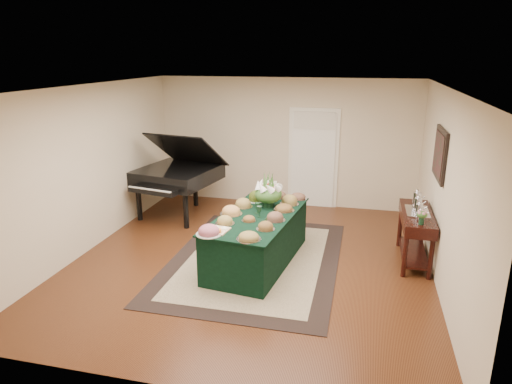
% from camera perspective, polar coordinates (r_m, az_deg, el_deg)
% --- Properties ---
extents(ground, '(6.00, 6.00, 0.00)m').
position_cam_1_polar(ground, '(7.37, -0.55, -8.50)').
color(ground, black).
rests_on(ground, ground).
extents(area_rug, '(2.61, 3.66, 0.01)m').
position_cam_1_polar(area_rug, '(7.37, -0.14, -8.44)').
color(area_rug, black).
rests_on(area_rug, ground).
extents(kitchen_doorway, '(1.05, 0.07, 2.10)m').
position_cam_1_polar(kitchen_doorway, '(9.71, 7.16, 4.07)').
color(kitchen_doorway, white).
rests_on(kitchen_doorway, ground).
extents(buffet_table, '(1.32, 2.33, 0.80)m').
position_cam_1_polar(buffet_table, '(7.13, 0.18, -5.86)').
color(buffet_table, black).
rests_on(buffet_table, ground).
extents(food_platters, '(1.28, 2.29, 0.14)m').
position_cam_1_polar(food_platters, '(7.05, 0.18, -2.28)').
color(food_platters, silver).
rests_on(food_platters, buffet_table).
extents(cutting_board, '(0.34, 0.34, 0.10)m').
position_cam_1_polar(cutting_board, '(6.40, -4.81, -4.50)').
color(cutting_board, tan).
rests_on(cutting_board, buffet_table).
extents(green_goblets, '(0.14, 0.22, 0.18)m').
position_cam_1_polar(green_goblets, '(6.94, 0.29, -2.23)').
color(green_goblets, black).
rests_on(green_goblets, buffet_table).
extents(floral_centerpiece, '(0.46, 0.46, 0.46)m').
position_cam_1_polar(floral_centerpiece, '(7.28, 1.56, 0.17)').
color(floral_centerpiece, black).
rests_on(floral_centerpiece, buffet_table).
extents(grand_piano, '(1.73, 1.87, 1.71)m').
position_cam_1_polar(grand_piano, '(9.23, -9.78, 2.18)').
color(grand_piano, black).
rests_on(grand_piano, ground).
extents(wicker_basket, '(0.40, 0.40, 0.25)m').
position_cam_1_polar(wicker_basket, '(8.87, -2.91, -3.12)').
color(wicker_basket, '#AD7F45').
rests_on(wicker_basket, ground).
extents(mahogany_sideboard, '(0.45, 1.38, 0.82)m').
position_cam_1_polar(mahogany_sideboard, '(7.51, 19.39, -3.75)').
color(mahogany_sideboard, black).
rests_on(mahogany_sideboard, ground).
extents(tea_service, '(0.34, 0.74, 0.30)m').
position_cam_1_polar(tea_service, '(7.41, 19.62, -1.59)').
color(tea_service, silver).
rests_on(tea_service, mahogany_sideboard).
extents(pink_bouquet, '(0.17, 0.17, 0.21)m').
position_cam_1_polar(pink_bouquet, '(6.91, 20.04, -2.73)').
color(pink_bouquet, black).
rests_on(pink_bouquet, mahogany_sideboard).
extents(wall_painting, '(0.05, 0.95, 0.75)m').
position_cam_1_polar(wall_painting, '(7.24, 21.99, 4.44)').
color(wall_painting, black).
rests_on(wall_painting, ground).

